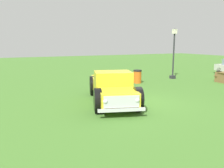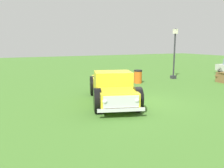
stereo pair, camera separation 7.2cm
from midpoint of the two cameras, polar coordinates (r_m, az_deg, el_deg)
ground_plane at (r=11.18m, az=5.76°, el=-4.70°), size 80.00×80.00×0.00m
pickup_truck_foreground at (r=10.77m, az=0.09°, el=-1.20°), size 5.35×3.27×1.54m
lamp_post_near at (r=19.10m, az=14.92°, el=7.53°), size 0.36×0.36×3.99m
trash_can at (r=16.62m, az=6.19°, el=1.87°), size 0.59×0.59×0.95m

